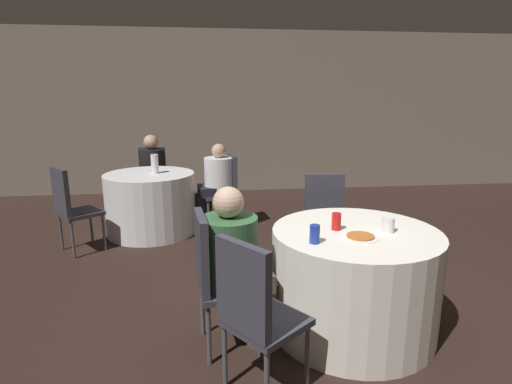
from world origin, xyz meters
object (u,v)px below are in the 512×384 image
object	(u,v)px
chair_near_north	(325,216)
chair_far_east	(227,185)
person_white_shirt	(214,185)
person_green_jacket	(239,265)
soda_can_red	(336,222)
bottle_far	(155,164)
chair_far_southwest	(70,203)
pizza_plate_near	(360,237)
table_near	(353,280)
chair_far_north	(153,175)
table_far	(151,203)
soda_can_blue	(315,234)
person_black_shirt	(153,174)
chair_near_southwest	(254,307)
chair_near_west	(215,271)

from	to	relation	value
chair_near_north	chair_far_east	world-z (taller)	same
person_white_shirt	person_green_jacket	distance (m)	2.59
soda_can_red	bottle_far	world-z (taller)	bottle_far
chair_far_southwest	pizza_plate_near	xyz separation A→B (m)	(2.50, -1.92, 0.20)
table_near	pizza_plate_near	world-z (taller)	pizza_plate_near
chair_near_north	bottle_far	bearing A→B (deg)	-33.25
chair_far_north	person_green_jacket	xyz separation A→B (m)	(1.01, -3.45, 0.02)
table_far	person_green_jacket	size ratio (longest dim) A/B	0.98
chair_near_north	chair_far_north	bearing A→B (deg)	-45.89
person_green_jacket	pizza_plate_near	world-z (taller)	person_green_jacket
person_green_jacket	soda_can_blue	distance (m)	0.55
chair_near_north	chair_far_southwest	xyz separation A→B (m)	(-2.61, 0.77, 0.00)
person_black_shirt	soda_can_blue	xyz separation A→B (m)	(1.48, -3.39, 0.22)
chair_near_southwest	person_white_shirt	bearing A→B (deg)	145.28
person_green_jacket	bottle_far	world-z (taller)	person_green_jacket
person_white_shirt	pizza_plate_near	bearing A→B (deg)	-167.12
chair_far_north	person_white_shirt	world-z (taller)	person_white_shirt
table_near	chair_near_north	size ratio (longest dim) A/B	1.25
chair_far_southwest	soda_can_red	bearing A→B (deg)	15.72
chair_far_east	pizza_plate_near	xyz separation A→B (m)	(0.78, -2.64, 0.20)
table_far	bottle_far	bearing A→B (deg)	0.25
chair_near_southwest	soda_can_blue	xyz separation A→B (m)	(0.44, 0.41, 0.26)
chair_far_east	soda_can_blue	world-z (taller)	chair_far_east
chair_far_southwest	bottle_far	bearing A→B (deg)	87.39
chair_far_southwest	person_green_jacket	bearing A→B (deg)	3.54
chair_far_north	bottle_far	distance (m)	1.03
chair_near_west	person_white_shirt	xyz separation A→B (m)	(0.04, 2.61, 0.01)
chair_near_west	person_green_jacket	world-z (taller)	person_green_jacket
chair_far_southwest	person_white_shirt	size ratio (longest dim) A/B	0.87
chair_near_north	person_black_shirt	xyz separation A→B (m)	(-1.92, 2.17, 0.03)
table_near	chair_near_southwest	bearing A→B (deg)	-142.17
chair_far_east	person_black_shirt	xyz separation A→B (m)	(-1.03, 0.69, 0.03)
table_near	person_white_shirt	size ratio (longest dim) A/B	1.08
person_green_jacket	person_white_shirt	bearing A→B (deg)	175.23
table_far	soda_can_red	world-z (taller)	soda_can_red
chair_near_west	person_white_shirt	world-z (taller)	person_white_shirt
chair_far_east	person_black_shirt	bearing A→B (deg)	49.53
table_near	soda_can_blue	size ratio (longest dim) A/B	9.76
chair_near_west	chair_far_north	size ratio (longest dim) A/B	1.00
chair_far_east	chair_far_southwest	xyz separation A→B (m)	(-1.72, -0.72, 0.00)
chair_near_north	soda_can_red	distance (m)	1.03
chair_near_north	soda_can_blue	world-z (taller)	chair_near_north
chair_far_north	chair_near_southwest	bearing A→B (deg)	99.69
chair_near_north	soda_can_blue	bearing A→B (deg)	74.65
table_far	soda_can_blue	bearing A→B (deg)	-61.39
chair_near_southwest	chair_far_east	distance (m)	3.11
chair_near_north	chair_near_west	bearing A→B (deg)	50.96
table_near	table_far	xyz separation A→B (m)	(-1.77, 2.38, 0.00)
chair_near_west	person_green_jacket	xyz separation A→B (m)	(0.16, 0.02, 0.02)
table_far	soda_can_blue	size ratio (longest dim) A/B	9.01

